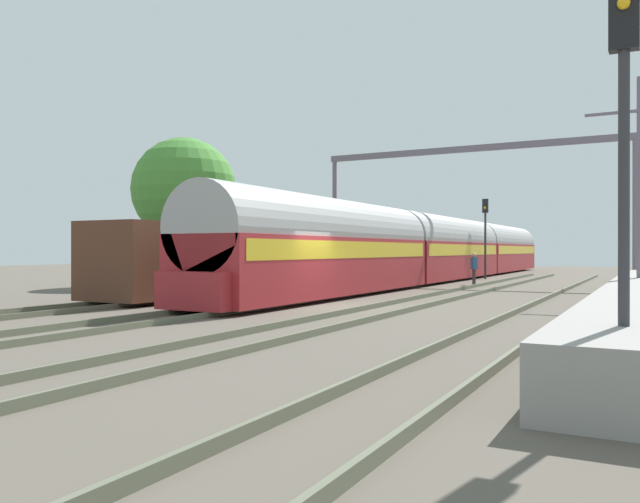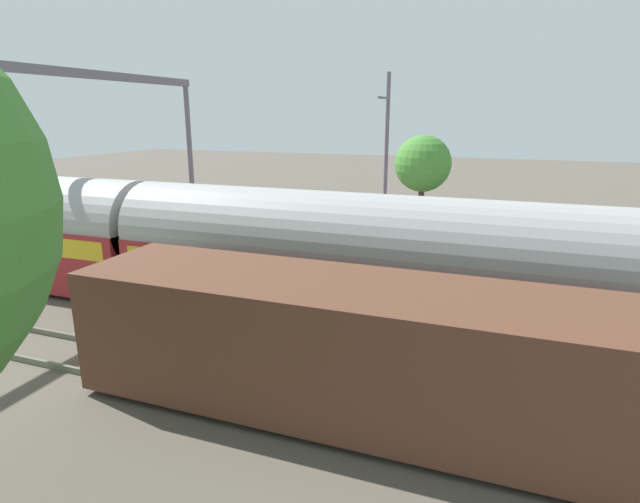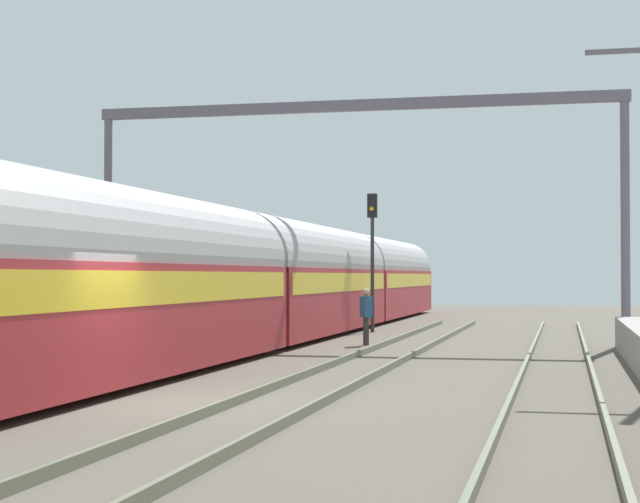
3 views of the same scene
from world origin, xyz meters
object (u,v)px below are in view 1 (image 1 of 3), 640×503
(passenger_train, at_px, (445,249))
(railway_signal_near, at_px, (624,131))
(freight_car, at_px, (221,260))
(person_crossing, at_px, (474,266))
(railway_signal_far, at_px, (485,228))
(catenary_gantry, at_px, (468,179))

(passenger_train, height_order, railway_signal_near, railway_signal_near)
(passenger_train, distance_m, freight_car, 17.88)
(person_crossing, height_order, railway_signal_near, railway_signal_near)
(railway_signal_near, distance_m, railway_signal_far, 33.66)
(passenger_train, distance_m, person_crossing, 5.72)
(catenary_gantry, bearing_deg, railway_signal_far, 92.99)
(passenger_train, distance_m, railway_signal_far, 3.45)
(passenger_train, distance_m, catenary_gantry, 5.31)
(freight_car, relative_size, catenary_gantry, 0.74)
(railway_signal_far, xyz_separation_m, catenary_gantry, (0.27, -5.26, 2.65))
(railway_signal_far, bearing_deg, freight_car, -107.60)
(passenger_train, xyz_separation_m, catenary_gantry, (2.19, -2.73, 3.99))
(passenger_train, xyz_separation_m, person_crossing, (3.03, -4.76, -0.94))
(passenger_train, relative_size, person_crossing, 28.44)
(freight_car, distance_m, person_crossing, 14.60)
(railway_signal_near, xyz_separation_m, railway_signal_far, (-9.37, 32.33, -0.08))
(passenger_train, relative_size, railway_signal_near, 9.23)
(passenger_train, bearing_deg, freight_car, -104.20)
(freight_car, distance_m, railway_signal_near, 20.12)
(passenger_train, height_order, person_crossing, passenger_train)
(freight_car, relative_size, railway_signal_far, 2.50)
(railway_signal_far, relative_size, catenary_gantry, 0.30)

